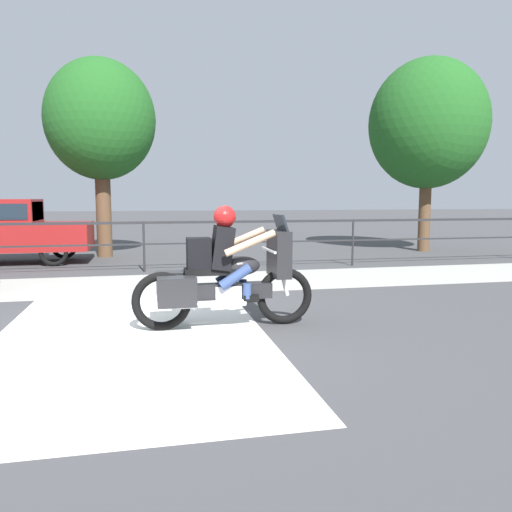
{
  "coord_description": "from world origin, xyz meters",
  "views": [
    {
      "loc": [
        0.11,
        -6.5,
        1.69
      ],
      "look_at": [
        1.57,
        0.27,
        0.88
      ],
      "focal_mm": 35.0,
      "sensor_mm": 36.0,
      "label": 1
    }
  ],
  "objects": [
    {
      "name": "tree_behind_car",
      "position": [
        -1.13,
        8.41,
        3.83
      ],
      "size": [
        3.05,
        3.05,
        5.55
      ],
      "color": "brown",
      "rests_on": "ground"
    },
    {
      "name": "crosswalk_band",
      "position": [
        -0.12,
        -0.2,
        0.0
      ],
      "size": [
        3.27,
        6.0,
        0.01
      ],
      "primitive_type": "cube",
      "color": "silver",
      "rests_on": "ground"
    },
    {
      "name": "motorcycle",
      "position": [
        1.06,
        -0.14,
        0.71
      ],
      "size": [
        2.38,
        0.76,
        1.6
      ],
      "rotation": [
        0.0,
        0.0,
        -0.07
      ],
      "color": "black",
      "rests_on": "ground"
    },
    {
      "name": "fence_railing",
      "position": [
        0.0,
        5.12,
        0.91
      ],
      "size": [
        36.0,
        0.05,
        1.16
      ],
      "color": "#232326",
      "rests_on": "ground"
    },
    {
      "name": "sidewalk_band",
      "position": [
        0.0,
        3.4,
        0.01
      ],
      "size": [
        44.0,
        2.4,
        0.01
      ],
      "primitive_type": "cube",
      "color": "#A8A59E",
      "rests_on": "ground"
    },
    {
      "name": "tree_behind_sign",
      "position": [
        8.69,
        7.87,
        3.96
      ],
      "size": [
        3.63,
        3.63,
        5.97
      ],
      "color": "brown",
      "rests_on": "ground"
    },
    {
      "name": "ground_plane",
      "position": [
        0.0,
        0.0,
        0.0
      ],
      "size": [
        120.0,
        120.0,
        0.0
      ],
      "primitive_type": "plane",
      "color": "#424244"
    }
  ]
}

